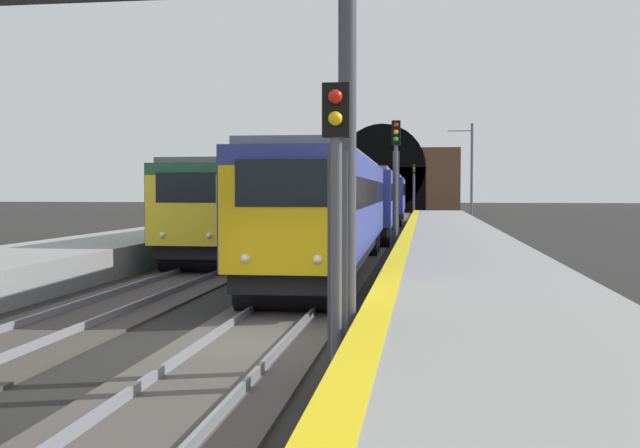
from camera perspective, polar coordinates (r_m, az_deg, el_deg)
ground_plane at (r=13.89m, az=-5.48°, el=-9.22°), size 320.00×320.00×0.00m
platform_right at (r=13.48m, az=13.15°, el=-7.47°), size 112.00×4.40×1.00m
platform_right_edge_strip at (r=13.37m, az=4.79°, el=-5.31°), size 112.00×0.50×0.01m
track_main_line at (r=13.88m, az=-5.48°, el=-9.05°), size 160.00×2.79×0.21m
track_adjacent_line at (r=15.43m, az=-21.28°, el=-8.04°), size 160.00×3.09×0.21m
train_main_approaching at (r=45.69m, az=3.98°, el=1.92°), size 59.72×3.19×4.03m
train_adjacent_platform at (r=52.93m, az=-0.14°, el=1.97°), size 58.24×3.29×4.84m
railway_signal_near at (r=10.49m, az=1.25°, el=1.15°), size 0.39×0.38×4.32m
railway_signal_mid at (r=32.34m, az=5.80°, el=3.72°), size 0.39×0.38×5.82m
railway_signal_far at (r=87.73m, az=7.16°, el=3.01°), size 0.39×0.38×5.88m
overhead_signal_gantry at (r=12.79m, az=-17.14°, el=12.72°), size 0.70×8.54×6.75m
tunnel_portal at (r=95.79m, az=4.78°, el=3.34°), size 3.05×19.46×11.18m
catenary_mast_near at (r=62.64m, az=11.45°, el=3.83°), size 0.22×2.09×8.30m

